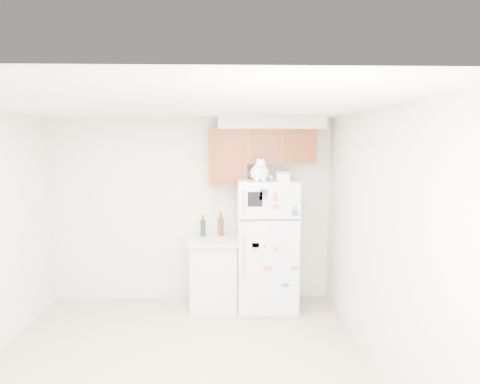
{
  "coord_description": "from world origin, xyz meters",
  "views": [
    {
      "loc": [
        0.47,
        -3.83,
        2.18
      ],
      "look_at": [
        0.65,
        1.55,
        1.55
      ],
      "focal_mm": 32.0,
      "sensor_mm": 36.0,
      "label": 1
    }
  ],
  "objects_px": {
    "storage_box_front": "(284,177)",
    "bottle_amber": "(221,224)",
    "refrigerator": "(267,245)",
    "storage_box_back": "(283,175)",
    "cat": "(260,172)",
    "bottle_green": "(203,225)",
    "base_counter": "(214,272)"
  },
  "relations": [
    {
      "from": "storage_box_back",
      "to": "storage_box_front",
      "type": "height_order",
      "value": "storage_box_back"
    },
    {
      "from": "refrigerator",
      "to": "storage_box_back",
      "type": "xyz_separation_m",
      "value": [
        0.23,
        0.13,
        0.9
      ]
    },
    {
      "from": "refrigerator",
      "to": "base_counter",
      "type": "height_order",
      "value": "refrigerator"
    },
    {
      "from": "bottle_green",
      "to": "bottle_amber",
      "type": "relative_size",
      "value": 0.9
    },
    {
      "from": "cat",
      "to": "bottle_green",
      "type": "relative_size",
      "value": 1.42
    },
    {
      "from": "bottle_green",
      "to": "bottle_amber",
      "type": "bearing_deg",
      "value": 6.28
    },
    {
      "from": "storage_box_front",
      "to": "cat",
      "type": "bearing_deg",
      "value": -174.45
    },
    {
      "from": "refrigerator",
      "to": "bottle_amber",
      "type": "xyz_separation_m",
      "value": [
        -0.6,
        0.24,
        0.24
      ]
    },
    {
      "from": "storage_box_back",
      "to": "bottle_green",
      "type": "height_order",
      "value": "storage_box_back"
    },
    {
      "from": "base_counter",
      "to": "storage_box_front",
      "type": "bearing_deg",
      "value": -13.2
    },
    {
      "from": "refrigerator",
      "to": "bottle_amber",
      "type": "relative_size",
      "value": 5.12
    },
    {
      "from": "storage_box_front",
      "to": "bottle_green",
      "type": "height_order",
      "value": "storage_box_front"
    },
    {
      "from": "refrigerator",
      "to": "storage_box_back",
      "type": "bearing_deg",
      "value": 30.05
    },
    {
      "from": "storage_box_back",
      "to": "bottle_green",
      "type": "distance_m",
      "value": 1.27
    },
    {
      "from": "refrigerator",
      "to": "cat",
      "type": "xyz_separation_m",
      "value": [
        -0.1,
        -0.14,
        0.96
      ]
    },
    {
      "from": "cat",
      "to": "bottle_green",
      "type": "height_order",
      "value": "cat"
    },
    {
      "from": "bottle_green",
      "to": "cat",
      "type": "bearing_deg",
      "value": -25.33
    },
    {
      "from": "refrigerator",
      "to": "storage_box_back",
      "type": "relative_size",
      "value": 9.44
    },
    {
      "from": "cat",
      "to": "storage_box_front",
      "type": "bearing_deg",
      "value": 0.48
    },
    {
      "from": "storage_box_front",
      "to": "bottle_green",
      "type": "distance_m",
      "value": 1.28
    },
    {
      "from": "storage_box_front",
      "to": "bottle_amber",
      "type": "relative_size",
      "value": 0.45
    },
    {
      "from": "storage_box_back",
      "to": "bottle_green",
      "type": "bearing_deg",
      "value": -168.66
    },
    {
      "from": "storage_box_front",
      "to": "bottle_amber",
      "type": "xyz_separation_m",
      "value": [
        -0.79,
        0.37,
        -0.66
      ]
    },
    {
      "from": "storage_box_back",
      "to": "bottle_amber",
      "type": "xyz_separation_m",
      "value": [
        -0.82,
        0.11,
        -0.66
      ]
    },
    {
      "from": "refrigerator",
      "to": "cat",
      "type": "bearing_deg",
      "value": -127.27
    },
    {
      "from": "cat",
      "to": "bottle_amber",
      "type": "distance_m",
      "value": 0.96
    },
    {
      "from": "refrigerator",
      "to": "storage_box_front",
      "type": "relative_size",
      "value": 11.33
    },
    {
      "from": "storage_box_back",
      "to": "bottle_amber",
      "type": "distance_m",
      "value": 1.06
    },
    {
      "from": "base_counter",
      "to": "bottle_amber",
      "type": "xyz_separation_m",
      "value": [
        0.09,
        0.16,
        0.62
      ]
    },
    {
      "from": "base_counter",
      "to": "cat",
      "type": "distance_m",
      "value": 1.49
    },
    {
      "from": "cat",
      "to": "storage_box_front",
      "type": "distance_m",
      "value": 0.3
    },
    {
      "from": "refrigerator",
      "to": "cat",
      "type": "height_order",
      "value": "cat"
    }
  ]
}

